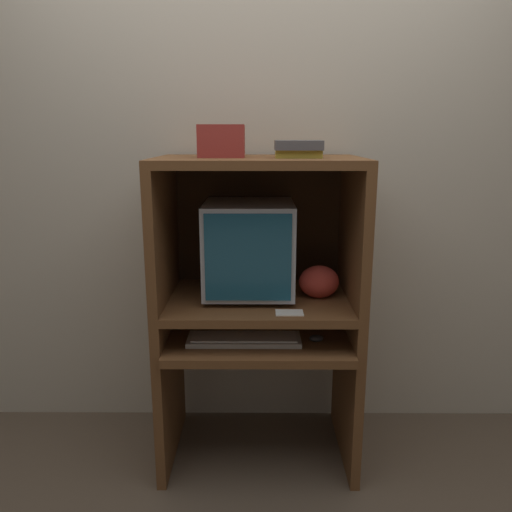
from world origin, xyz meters
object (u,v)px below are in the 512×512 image
Objects in this scene: crt_monitor at (249,248)px; keyboard at (245,339)px; snack_bag at (319,282)px; storage_box at (222,141)px; book_stack at (299,149)px; mouse at (317,338)px.

keyboard is (-0.02, -0.17, -0.36)m from crt_monitor.
storage_box reaches higher than snack_bag.
storage_box reaches higher than book_stack.
crt_monitor reaches higher than keyboard.
mouse is at bearing -32.43° from book_stack.
mouse is (0.31, 0.01, 0.00)m from keyboard.
keyboard is 2.58× the size of storage_box.
book_stack is at bearing -9.34° from storage_box.
keyboard is 2.56× the size of book_stack.
snack_bag is 0.94× the size of book_stack.
book_stack is (-0.09, 0.06, 0.78)m from mouse.
crt_monitor is 0.87× the size of keyboard.
storage_box is (-0.09, 0.11, 0.81)m from keyboard.
crt_monitor is 0.34m from snack_bag.
keyboard is 7.84× the size of mouse.
crt_monitor is 0.48m from book_stack.
storage_box is (-0.31, 0.05, 0.03)m from book_stack.
book_stack is at bearing 15.71° from keyboard.
keyboard is 0.82m from book_stack.
mouse is 0.79m from book_stack.
mouse is 0.33× the size of book_stack.
book_stack reaches higher than snack_bag.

